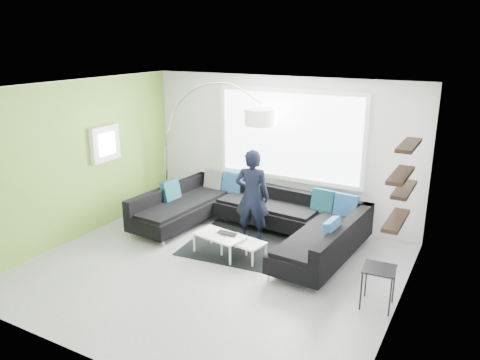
% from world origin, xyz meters
% --- Properties ---
extents(ground, '(5.50, 5.50, 0.00)m').
position_xyz_m(ground, '(0.00, 0.00, 0.00)').
color(ground, gray).
rests_on(ground, ground).
extents(room_shell, '(5.54, 5.04, 2.82)m').
position_xyz_m(room_shell, '(0.04, 0.21, 1.81)').
color(room_shell, silver).
rests_on(room_shell, ground).
extents(sectional_sofa, '(3.96, 2.62, 0.82)m').
position_xyz_m(sectional_sofa, '(-0.05, 1.25, 0.36)').
color(sectional_sofa, black).
rests_on(sectional_sofa, ground).
extents(rug, '(2.49, 1.92, 0.01)m').
position_xyz_m(rug, '(0.23, 1.02, 0.01)').
color(rug, black).
rests_on(rug, ground).
extents(coffee_table, '(1.15, 0.79, 0.35)m').
position_xyz_m(coffee_table, '(0.04, 0.52, 0.17)').
color(coffee_table, silver).
rests_on(coffee_table, ground).
extents(arc_lamp, '(2.54, 0.87, 2.69)m').
position_xyz_m(arc_lamp, '(-2.32, 1.88, 1.35)').
color(arc_lamp, silver).
rests_on(arc_lamp, ground).
extents(side_table, '(0.44, 0.44, 0.57)m').
position_xyz_m(side_table, '(2.51, 0.15, 0.28)').
color(side_table, black).
rests_on(side_table, ground).
extents(person, '(0.81, 0.70, 1.67)m').
position_xyz_m(person, '(0.05, 1.23, 0.84)').
color(person, black).
rests_on(person, ground).
extents(laptop, '(0.35, 0.23, 0.03)m').
position_xyz_m(laptop, '(-0.07, 0.51, 0.36)').
color(laptop, black).
rests_on(laptop, coffee_table).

